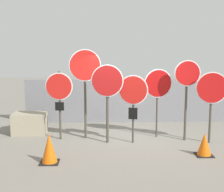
{
  "coord_description": "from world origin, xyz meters",
  "views": [
    {
      "loc": [
        -0.91,
        -8.93,
        2.72
      ],
      "look_at": [
        -0.62,
        0.0,
        1.33
      ],
      "focal_mm": 50.0,
      "sensor_mm": 36.0,
      "label": 1
    }
  ],
  "objects_px": {
    "stop_sign_0": "(59,91)",
    "stop_sign_1": "(85,73)",
    "stop_sign_6": "(212,92)",
    "traffic_cone_0": "(204,144)",
    "stop_sign_4": "(158,87)",
    "stop_sign_3": "(133,95)",
    "traffic_cone_1": "(49,149)",
    "stop_sign_2": "(107,87)",
    "stop_sign_5": "(187,82)",
    "storage_crate": "(30,123)"
  },
  "relations": [
    {
      "from": "stop_sign_0",
      "to": "stop_sign_1",
      "type": "distance_m",
      "value": 0.92
    },
    {
      "from": "traffic_cone_0",
      "to": "stop_sign_0",
      "type": "bearing_deg",
      "value": 158.45
    },
    {
      "from": "stop_sign_3",
      "to": "stop_sign_5",
      "type": "distance_m",
      "value": 1.62
    },
    {
      "from": "stop_sign_0",
      "to": "stop_sign_1",
      "type": "xyz_separation_m",
      "value": [
        0.76,
        0.08,
        0.52
      ]
    },
    {
      "from": "stop_sign_4",
      "to": "stop_sign_2",
      "type": "bearing_deg",
      "value": -170.14
    },
    {
      "from": "stop_sign_4",
      "to": "storage_crate",
      "type": "height_order",
      "value": "stop_sign_4"
    },
    {
      "from": "stop_sign_5",
      "to": "stop_sign_4",
      "type": "bearing_deg",
      "value": 154.61
    },
    {
      "from": "stop_sign_0",
      "to": "stop_sign_2",
      "type": "relative_size",
      "value": 0.9
    },
    {
      "from": "stop_sign_5",
      "to": "storage_crate",
      "type": "xyz_separation_m",
      "value": [
        -4.76,
        0.91,
        -1.4
      ]
    },
    {
      "from": "stop_sign_4",
      "to": "stop_sign_5",
      "type": "distance_m",
      "value": 0.87
    },
    {
      "from": "stop_sign_0",
      "to": "traffic_cone_0",
      "type": "relative_size",
      "value": 3.51
    },
    {
      "from": "stop_sign_0",
      "to": "traffic_cone_1",
      "type": "xyz_separation_m",
      "value": [
        -0.01,
        -1.91,
        -1.1
      ]
    },
    {
      "from": "traffic_cone_0",
      "to": "stop_sign_5",
      "type": "bearing_deg",
      "value": 96.2
    },
    {
      "from": "stop_sign_6",
      "to": "stop_sign_3",
      "type": "bearing_deg",
      "value": -174.72
    },
    {
      "from": "stop_sign_4",
      "to": "traffic_cone_0",
      "type": "distance_m",
      "value": 2.29
    },
    {
      "from": "stop_sign_4",
      "to": "stop_sign_5",
      "type": "relative_size",
      "value": 0.88
    },
    {
      "from": "traffic_cone_1",
      "to": "stop_sign_5",
      "type": "bearing_deg",
      "value": 24.47
    },
    {
      "from": "stop_sign_4",
      "to": "stop_sign_0",
      "type": "bearing_deg",
      "value": 173.17
    },
    {
      "from": "traffic_cone_1",
      "to": "stop_sign_1",
      "type": "bearing_deg",
      "value": 68.88
    },
    {
      "from": "traffic_cone_1",
      "to": "storage_crate",
      "type": "xyz_separation_m",
      "value": [
        -1.05,
        2.6,
        -0.02
      ]
    },
    {
      "from": "stop_sign_6",
      "to": "traffic_cone_1",
      "type": "bearing_deg",
      "value": -154.53
    },
    {
      "from": "traffic_cone_1",
      "to": "stop_sign_2",
      "type": "bearing_deg",
      "value": 46.98
    },
    {
      "from": "stop_sign_6",
      "to": "traffic_cone_0",
      "type": "height_order",
      "value": "stop_sign_6"
    },
    {
      "from": "stop_sign_0",
      "to": "stop_sign_5",
      "type": "bearing_deg",
      "value": 1.03
    },
    {
      "from": "stop_sign_2",
      "to": "stop_sign_4",
      "type": "distance_m",
      "value": 1.63
    },
    {
      "from": "stop_sign_3",
      "to": "stop_sign_4",
      "type": "height_order",
      "value": "stop_sign_4"
    },
    {
      "from": "stop_sign_4",
      "to": "traffic_cone_0",
      "type": "xyz_separation_m",
      "value": [
        0.91,
        -1.67,
        -1.27
      ]
    },
    {
      "from": "stop_sign_3",
      "to": "storage_crate",
      "type": "xyz_separation_m",
      "value": [
        -3.19,
        1.11,
        -1.08
      ]
    },
    {
      "from": "stop_sign_3",
      "to": "stop_sign_1",
      "type": "bearing_deg",
      "value": 172.74
    },
    {
      "from": "stop_sign_2",
      "to": "stop_sign_4",
      "type": "relative_size",
      "value": 1.08
    },
    {
      "from": "stop_sign_1",
      "to": "stop_sign_0",
      "type": "bearing_deg",
      "value": 177.5
    },
    {
      "from": "stop_sign_5",
      "to": "traffic_cone_1",
      "type": "xyz_separation_m",
      "value": [
        -3.72,
        -1.69,
        -1.38
      ]
    },
    {
      "from": "stop_sign_0",
      "to": "stop_sign_4",
      "type": "xyz_separation_m",
      "value": [
        2.94,
        0.15,
        0.11
      ]
    },
    {
      "from": "stop_sign_0",
      "to": "stop_sign_3",
      "type": "relative_size",
      "value": 1.04
    },
    {
      "from": "stop_sign_1",
      "to": "stop_sign_6",
      "type": "height_order",
      "value": "stop_sign_1"
    },
    {
      "from": "stop_sign_6",
      "to": "traffic_cone_0",
      "type": "xyz_separation_m",
      "value": [
        -0.49,
        -1.01,
        -1.2
      ]
    },
    {
      "from": "stop_sign_5",
      "to": "traffic_cone_0",
      "type": "distance_m",
      "value": 1.95
    },
    {
      "from": "stop_sign_4",
      "to": "stop_sign_6",
      "type": "xyz_separation_m",
      "value": [
        1.41,
        -0.66,
        -0.08
      ]
    },
    {
      "from": "stop_sign_5",
      "to": "traffic_cone_1",
      "type": "height_order",
      "value": "stop_sign_5"
    },
    {
      "from": "traffic_cone_0",
      "to": "traffic_cone_1",
      "type": "xyz_separation_m",
      "value": [
        -3.86,
        -0.39,
        0.06
      ]
    },
    {
      "from": "stop_sign_1",
      "to": "stop_sign_5",
      "type": "xyz_separation_m",
      "value": [
        2.95,
        -0.3,
        -0.24
      ]
    },
    {
      "from": "stop_sign_3",
      "to": "stop_sign_0",
      "type": "bearing_deg",
      "value": -178.43
    },
    {
      "from": "stop_sign_1",
      "to": "stop_sign_2",
      "type": "bearing_deg",
      "value": -44.99
    },
    {
      "from": "stop_sign_0",
      "to": "storage_crate",
      "type": "bearing_deg",
      "value": 151.31
    },
    {
      "from": "stop_sign_2",
      "to": "stop_sign_6",
      "type": "distance_m",
      "value": 2.94
    },
    {
      "from": "stop_sign_0",
      "to": "storage_crate",
      "type": "distance_m",
      "value": 1.68
    },
    {
      "from": "stop_sign_3",
      "to": "traffic_cone_1",
      "type": "height_order",
      "value": "stop_sign_3"
    },
    {
      "from": "stop_sign_0",
      "to": "stop_sign_3",
      "type": "height_order",
      "value": "stop_sign_0"
    },
    {
      "from": "stop_sign_5",
      "to": "storage_crate",
      "type": "relative_size",
      "value": 2.31
    },
    {
      "from": "stop_sign_4",
      "to": "stop_sign_3",
      "type": "bearing_deg",
      "value": -154.55
    }
  ]
}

